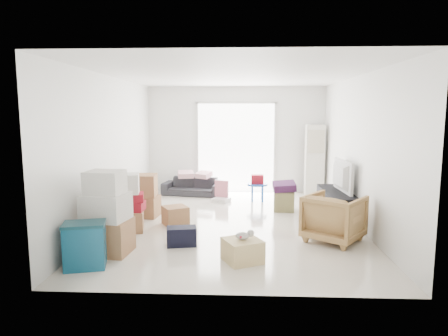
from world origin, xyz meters
The scene contains 21 objects.
room_shell centered at (0.00, 0.00, 1.35)m, with size 4.98×6.48×3.18m.
sliding_door centered at (0.00, 2.98, 1.24)m, with size 2.10×0.04×2.33m.
ac_tower centered at (1.95, 2.65, 0.88)m, with size 0.45×0.30×1.75m, color silver.
tv_console centered at (2.00, 0.43, 0.27)m, with size 0.48×1.60×0.53m, color black.
television centered at (2.00, 0.43, 0.60)m, with size 1.05×0.61×0.14m, color black.
sofa centered at (-1.06, 2.50, 0.29)m, with size 1.49×0.44×0.58m, color #2B2B31.
pillow_left centered at (-1.24, 2.48, 0.64)m, with size 0.37×0.29×0.12m, color #E0A3AB.
pillow_right centered at (-0.79, 2.45, 0.65)m, with size 0.36×0.29×0.12m, color #E0A3AB.
armchair centered at (1.63, -1.00, 0.42)m, with size 0.81×0.76×0.83m, color tan.
storage_bins centered at (-1.90, -2.28, 0.31)m, with size 0.61×0.49×0.61m.
box_stack_a centered at (-1.80, -1.71, 0.54)m, with size 0.72×0.62×1.21m.
box_stack_b centered at (-1.80, -0.59, 0.43)m, with size 0.58×0.58×1.00m.
box_stack_c centered at (-1.77, 0.38, 0.41)m, with size 0.61×0.52×0.84m.
loose_box centered at (-1.05, -0.18, 0.17)m, with size 0.41×0.41×0.34m, color brown.
duffel_bag centered at (-0.77, -1.33, 0.14)m, with size 0.45×0.27×0.29m, color black.
ottoman centered at (1.04, 0.98, 0.21)m, with size 0.41×0.41×0.41m, color olive.
blanket centered at (1.04, 0.98, 0.48)m, with size 0.45×0.45×0.14m, color #441C46.
kids_table centered at (0.52, 1.89, 0.43)m, with size 0.48×0.48×0.61m.
toy_walker centered at (-0.31, 1.79, 0.13)m, with size 0.46×0.44×0.48m.
wood_crate centered at (0.17, -1.96, 0.16)m, with size 0.47×0.47×0.31m, color tan.
plush_bunny centered at (0.20, -1.95, 0.37)m, with size 0.26×0.16×0.13m.
Camera 1 is at (0.16, -7.24, 2.03)m, focal length 32.00 mm.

